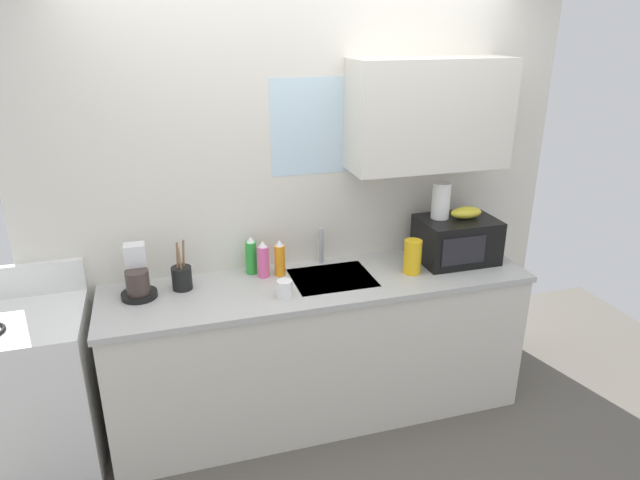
{
  "coord_description": "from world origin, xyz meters",
  "views": [
    {
      "loc": [
        -0.84,
        -2.8,
        2.28
      ],
      "look_at": [
        0.0,
        0.0,
        1.15
      ],
      "focal_mm": 31.62,
      "sensor_mm": 36.0,
      "label": 1
    }
  ],
  "objects_px": {
    "paper_towel_roll": "(441,200)",
    "dish_soap_bottle_orange": "(280,259)",
    "microwave": "(456,240)",
    "banana_bunch": "(466,213)",
    "coffee_maker": "(138,277)",
    "dish_soap_bottle_pink": "(263,260)",
    "cereal_canister": "(413,257)",
    "stove_range": "(35,393)",
    "mug_white": "(285,289)",
    "utensil_crock": "(182,277)",
    "dish_soap_bottle_green": "(251,256)"
  },
  "relations": [
    {
      "from": "banana_bunch",
      "to": "dish_soap_bottle_pink",
      "type": "xyz_separation_m",
      "value": [
        -1.24,
        0.1,
        -0.2
      ]
    },
    {
      "from": "banana_bunch",
      "to": "dish_soap_bottle_pink",
      "type": "height_order",
      "value": "banana_bunch"
    },
    {
      "from": "dish_soap_bottle_pink",
      "to": "mug_white",
      "type": "xyz_separation_m",
      "value": [
        0.06,
        -0.29,
        -0.06
      ]
    },
    {
      "from": "stove_range",
      "to": "dish_soap_bottle_green",
      "type": "relative_size",
      "value": 4.71
    },
    {
      "from": "dish_soap_bottle_orange",
      "to": "cereal_canister",
      "type": "bearing_deg",
      "value": -14.46
    },
    {
      "from": "stove_range",
      "to": "paper_towel_roll",
      "type": "height_order",
      "value": "paper_towel_roll"
    },
    {
      "from": "dish_soap_bottle_pink",
      "to": "paper_towel_roll",
      "type": "bearing_deg",
      "value": -2.75
    },
    {
      "from": "dish_soap_bottle_green",
      "to": "microwave",
      "type": "bearing_deg",
      "value": -7.79
    },
    {
      "from": "stove_range",
      "to": "dish_soap_bottle_pink",
      "type": "xyz_separation_m",
      "value": [
        1.27,
        0.15,
        0.54
      ]
    },
    {
      "from": "paper_towel_roll",
      "to": "mug_white",
      "type": "distance_m",
      "value": 1.11
    },
    {
      "from": "stove_range",
      "to": "banana_bunch",
      "type": "distance_m",
      "value": 2.62
    },
    {
      "from": "coffee_maker",
      "to": "dish_soap_bottle_orange",
      "type": "distance_m",
      "value": 0.79
    },
    {
      "from": "cereal_canister",
      "to": "utensil_crock",
      "type": "bearing_deg",
      "value": 172.61
    },
    {
      "from": "microwave",
      "to": "cereal_canister",
      "type": "bearing_deg",
      "value": -163.83
    },
    {
      "from": "microwave",
      "to": "dish_soap_bottle_green",
      "type": "bearing_deg",
      "value": 172.21
    },
    {
      "from": "mug_white",
      "to": "utensil_crock",
      "type": "height_order",
      "value": "utensil_crock"
    },
    {
      "from": "microwave",
      "to": "dish_soap_bottle_orange",
      "type": "height_order",
      "value": "microwave"
    },
    {
      "from": "dish_soap_bottle_orange",
      "to": "cereal_canister",
      "type": "distance_m",
      "value": 0.77
    },
    {
      "from": "microwave",
      "to": "dish_soap_bottle_green",
      "type": "distance_m",
      "value": 1.26
    },
    {
      "from": "stove_range",
      "to": "paper_towel_roll",
      "type": "bearing_deg",
      "value": 2.34
    },
    {
      "from": "mug_white",
      "to": "utensil_crock",
      "type": "xyz_separation_m",
      "value": [
        -0.52,
        0.26,
        0.02
      ]
    },
    {
      "from": "dish_soap_bottle_orange",
      "to": "utensil_crock",
      "type": "bearing_deg",
      "value": -177.61
    },
    {
      "from": "dish_soap_bottle_green",
      "to": "utensil_crock",
      "type": "xyz_separation_m",
      "value": [
        -0.41,
        -0.1,
        -0.04
      ]
    },
    {
      "from": "dish_soap_bottle_pink",
      "to": "dish_soap_bottle_green",
      "type": "bearing_deg",
      "value": 131.03
    },
    {
      "from": "coffee_maker",
      "to": "dish_soap_bottle_pink",
      "type": "xyz_separation_m",
      "value": [
        0.69,
        0.04,
        -0.0
      ]
    },
    {
      "from": "microwave",
      "to": "dish_soap_bottle_orange",
      "type": "xyz_separation_m",
      "value": [
        -1.09,
        0.09,
        -0.03
      ]
    },
    {
      "from": "microwave",
      "to": "paper_towel_roll",
      "type": "xyz_separation_m",
      "value": [
        -0.1,
        0.05,
        0.24
      ]
    },
    {
      "from": "microwave",
      "to": "banana_bunch",
      "type": "relative_size",
      "value": 2.3
    },
    {
      "from": "cereal_canister",
      "to": "utensil_crock",
      "type": "distance_m",
      "value": 1.32
    },
    {
      "from": "banana_bunch",
      "to": "utensil_crock",
      "type": "xyz_separation_m",
      "value": [
        -1.7,
        0.07,
        -0.23
      ]
    },
    {
      "from": "stove_range",
      "to": "cereal_canister",
      "type": "xyz_separation_m",
      "value": [
        2.12,
        -0.05,
        0.54
      ]
    },
    {
      "from": "paper_towel_roll",
      "to": "dish_soap_bottle_orange",
      "type": "bearing_deg",
      "value": 177.5
    },
    {
      "from": "paper_towel_roll",
      "to": "dish_soap_bottle_pink",
      "type": "height_order",
      "value": "paper_towel_roll"
    },
    {
      "from": "banana_bunch",
      "to": "coffee_maker",
      "type": "distance_m",
      "value": 1.94
    },
    {
      "from": "stove_range",
      "to": "cereal_canister",
      "type": "height_order",
      "value": "cereal_canister"
    },
    {
      "from": "banana_bunch",
      "to": "dish_soap_bottle_pink",
      "type": "distance_m",
      "value": 1.26
    },
    {
      "from": "stove_range",
      "to": "dish_soap_bottle_orange",
      "type": "relative_size",
      "value": 4.94
    },
    {
      "from": "stove_range",
      "to": "utensil_crock",
      "type": "distance_m",
      "value": 0.97
    },
    {
      "from": "coffee_maker",
      "to": "mug_white",
      "type": "height_order",
      "value": "coffee_maker"
    },
    {
      "from": "dish_soap_bottle_orange",
      "to": "dish_soap_bottle_green",
      "type": "relative_size",
      "value": 0.95
    },
    {
      "from": "banana_bunch",
      "to": "dish_soap_bottle_green",
      "type": "distance_m",
      "value": 1.32
    },
    {
      "from": "stove_range",
      "to": "dish_soap_bottle_pink",
      "type": "distance_m",
      "value": 1.39
    },
    {
      "from": "microwave",
      "to": "cereal_canister",
      "type": "height_order",
      "value": "microwave"
    },
    {
      "from": "dish_soap_bottle_orange",
      "to": "dish_soap_bottle_pink",
      "type": "height_order",
      "value": "same"
    },
    {
      "from": "coffee_maker",
      "to": "utensil_crock",
      "type": "xyz_separation_m",
      "value": [
        0.23,
        0.01,
        -0.03
      ]
    },
    {
      "from": "microwave",
      "to": "stove_range",
      "type": "bearing_deg",
      "value": -178.95
    },
    {
      "from": "paper_towel_roll",
      "to": "microwave",
      "type": "bearing_deg",
      "value": -27.38
    },
    {
      "from": "coffee_maker",
      "to": "cereal_canister",
      "type": "distance_m",
      "value": 1.55
    },
    {
      "from": "paper_towel_roll",
      "to": "dish_soap_bottle_orange",
      "type": "height_order",
      "value": "paper_towel_roll"
    },
    {
      "from": "dish_soap_bottle_orange",
      "to": "dish_soap_bottle_pink",
      "type": "bearing_deg",
      "value": 174.66
    }
  ]
}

